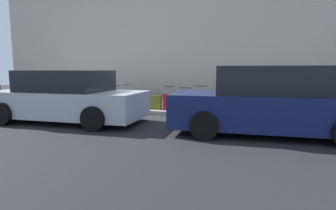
{
  "coord_description": "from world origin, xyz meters",
  "views": [
    {
      "loc": [
        -3.82,
        8.58,
        1.54
      ],
      "look_at": [
        -1.56,
        0.72,
        0.47
      ],
      "focal_mm": 28.57,
      "sensor_mm": 36.0,
      "label": 1
    }
  ],
  "objects_px": {
    "suitcase_navy_1": "(243,104)",
    "suitcase_teal_5": "(185,102)",
    "suitcase_olive_0": "(258,106)",
    "suitcase_olive_7": "(155,102)",
    "suitcase_navy_8": "(140,101)",
    "suitcase_red_6": "(169,102)",
    "suitcase_maroon_11": "(101,98)",
    "parked_car_silver_1": "(67,98)",
    "suitcase_black_9": "(127,100)",
    "parking_meter": "(301,88)",
    "suitcase_black_2": "(229,102)",
    "fire_hydrant": "(82,95)",
    "bollard_post": "(67,96)",
    "suitcase_maroon_4": "(201,103)",
    "suitcase_silver_10": "(116,99)",
    "suitcase_silver_3": "(216,102)",
    "parked_car_navy_0": "(268,103)"
  },
  "relations": [
    {
      "from": "suitcase_olive_7",
      "to": "suitcase_maroon_11",
      "type": "distance_m",
      "value": 2.12
    },
    {
      "from": "suitcase_navy_8",
      "to": "suitcase_black_9",
      "type": "xyz_separation_m",
      "value": [
        0.52,
        0.04,
        0.05
      ]
    },
    {
      "from": "suitcase_olive_7",
      "to": "suitcase_black_2",
      "type": "bearing_deg",
      "value": -179.68
    },
    {
      "from": "suitcase_black_2",
      "to": "suitcase_silver_10",
      "type": "xyz_separation_m",
      "value": [
        4.18,
        -0.07,
        -0.03
      ]
    },
    {
      "from": "suitcase_teal_5",
      "to": "parking_meter",
      "type": "height_order",
      "value": "parking_meter"
    },
    {
      "from": "suitcase_olive_7",
      "to": "suitcase_teal_5",
      "type": "bearing_deg",
      "value": 179.59
    },
    {
      "from": "suitcase_navy_1",
      "to": "bollard_post",
      "type": "bearing_deg",
      "value": 1.96
    },
    {
      "from": "suitcase_navy_1",
      "to": "suitcase_maroon_11",
      "type": "distance_m",
      "value": 5.18
    },
    {
      "from": "suitcase_red_6",
      "to": "fire_hydrant",
      "type": "distance_m",
      "value": 3.58
    },
    {
      "from": "suitcase_olive_0",
      "to": "suitcase_olive_7",
      "type": "distance_m",
      "value": 3.53
    },
    {
      "from": "suitcase_black_2",
      "to": "parking_meter",
      "type": "height_order",
      "value": "parking_meter"
    },
    {
      "from": "suitcase_teal_5",
      "to": "suitcase_maroon_11",
      "type": "xyz_separation_m",
      "value": [
        3.22,
        0.05,
        0.04
      ]
    },
    {
      "from": "suitcase_navy_1",
      "to": "suitcase_teal_5",
      "type": "relative_size",
      "value": 0.78
    },
    {
      "from": "bollard_post",
      "to": "parked_car_navy_0",
      "type": "xyz_separation_m",
      "value": [
        -7.22,
        2.14,
        0.24
      ]
    },
    {
      "from": "suitcase_black_2",
      "to": "bollard_post",
      "type": "bearing_deg",
      "value": 1.35
    },
    {
      "from": "suitcase_red_6",
      "to": "suitcase_maroon_11",
      "type": "relative_size",
      "value": 0.85
    },
    {
      "from": "suitcase_teal_5",
      "to": "bollard_post",
      "type": "xyz_separation_m",
      "value": [
        4.68,
        0.12,
        0.09
      ]
    },
    {
      "from": "suitcase_black_2",
      "to": "suitcase_navy_8",
      "type": "relative_size",
      "value": 1.53
    },
    {
      "from": "suitcase_red_6",
      "to": "parked_car_navy_0",
      "type": "relative_size",
      "value": 0.18
    },
    {
      "from": "suitcase_olive_0",
      "to": "suitcase_silver_3",
      "type": "height_order",
      "value": "suitcase_olive_0"
    },
    {
      "from": "suitcase_maroon_11",
      "to": "suitcase_black_2",
      "type": "bearing_deg",
      "value": -179.08
    },
    {
      "from": "suitcase_navy_8",
      "to": "suitcase_olive_7",
      "type": "bearing_deg",
      "value": 174.06
    },
    {
      "from": "suitcase_olive_0",
      "to": "suitcase_red_6",
      "type": "distance_m",
      "value": 2.98
    },
    {
      "from": "bollard_post",
      "to": "parking_meter",
      "type": "xyz_separation_m",
      "value": [
        -8.38,
        -0.4,
        0.44
      ]
    },
    {
      "from": "suitcase_maroon_4",
      "to": "parked_car_navy_0",
      "type": "height_order",
      "value": "parked_car_navy_0"
    },
    {
      "from": "suitcase_silver_3",
      "to": "fire_hydrant",
      "type": "distance_m",
      "value": 5.18
    },
    {
      "from": "suitcase_maroon_4",
      "to": "suitcase_olive_7",
      "type": "height_order",
      "value": "suitcase_maroon_4"
    },
    {
      "from": "suitcase_olive_7",
      "to": "bollard_post",
      "type": "relative_size",
      "value": 0.74
    },
    {
      "from": "suitcase_maroon_11",
      "to": "suitcase_black_9",
      "type": "bearing_deg",
      "value": -175.31
    },
    {
      "from": "suitcase_black_2",
      "to": "fire_hydrant",
      "type": "relative_size",
      "value": 1.07
    },
    {
      "from": "fire_hydrant",
      "to": "parked_car_silver_1",
      "type": "distance_m",
      "value": 2.52
    },
    {
      "from": "suitcase_olive_7",
      "to": "bollard_post",
      "type": "height_order",
      "value": "bollard_post"
    },
    {
      "from": "parked_car_silver_1",
      "to": "suitcase_navy_8",
      "type": "bearing_deg",
      "value": -121.14
    },
    {
      "from": "suitcase_olive_7",
      "to": "suitcase_silver_10",
      "type": "xyz_separation_m",
      "value": [
        1.58,
        -0.09,
        0.05
      ]
    },
    {
      "from": "suitcase_navy_1",
      "to": "parked_car_navy_0",
      "type": "height_order",
      "value": "parked_car_navy_0"
    },
    {
      "from": "suitcase_maroon_11",
      "to": "parked_car_silver_1",
      "type": "relative_size",
      "value": 0.22
    },
    {
      "from": "suitcase_olive_0",
      "to": "suitcase_navy_1",
      "type": "height_order",
      "value": "suitcase_olive_0"
    },
    {
      "from": "suitcase_olive_0",
      "to": "suitcase_maroon_11",
      "type": "height_order",
      "value": "suitcase_maroon_11"
    },
    {
      "from": "suitcase_olive_0",
      "to": "parking_meter",
      "type": "bearing_deg",
      "value": -165.76
    },
    {
      "from": "suitcase_maroon_11",
      "to": "suitcase_navy_1",
      "type": "bearing_deg",
      "value": -178.27
    },
    {
      "from": "suitcase_maroon_4",
      "to": "parking_meter",
      "type": "distance_m",
      "value": 3.2
    },
    {
      "from": "suitcase_teal_5",
      "to": "suitcase_navy_8",
      "type": "bearing_deg",
      "value": -2.31
    },
    {
      "from": "suitcase_maroon_4",
      "to": "fire_hydrant",
      "type": "xyz_separation_m",
      "value": [
        4.69,
        -0.03,
        0.14
      ]
    },
    {
      "from": "suitcase_maroon_11",
      "to": "parked_car_silver_1",
      "type": "distance_m",
      "value": 2.23
    },
    {
      "from": "suitcase_red_6",
      "to": "suitcase_maroon_11",
      "type": "height_order",
      "value": "suitcase_maroon_11"
    },
    {
      "from": "suitcase_black_9",
      "to": "suitcase_maroon_11",
      "type": "distance_m",
      "value": 1.02
    },
    {
      "from": "suitcase_red_6",
      "to": "suitcase_navy_8",
      "type": "distance_m",
      "value": 1.14
    },
    {
      "from": "suitcase_olive_7",
      "to": "fire_hydrant",
      "type": "height_order",
      "value": "fire_hydrant"
    },
    {
      "from": "suitcase_olive_0",
      "to": "suitcase_teal_5",
      "type": "xyz_separation_m",
      "value": [
        2.42,
        -0.05,
        0.04
      ]
    },
    {
      "from": "suitcase_olive_0",
      "to": "parked_car_silver_1",
      "type": "xyz_separation_m",
      "value": [
        5.52,
        2.22,
        0.33
      ]
    }
  ]
}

